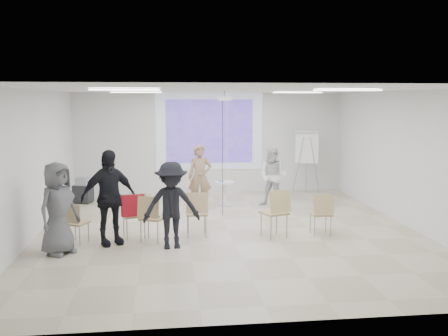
{
  "coord_description": "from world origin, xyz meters",
  "views": [
    {
      "loc": [
        -1.32,
        -10.37,
        2.81
      ],
      "look_at": [
        0.0,
        0.8,
        1.25
      ],
      "focal_mm": 40.0,
      "sensor_mm": 36.0,
      "label": 1
    }
  ],
  "objects": [
    {
      "name": "av_cart",
      "position": [
        -3.56,
        3.32,
        0.32
      ],
      "size": [
        0.56,
        0.5,
        0.7
      ],
      "rotation": [
        0.0,
        0.0,
        -0.33
      ],
      "color": "black",
      "rests_on": "floor"
    },
    {
      "name": "fluor_panel_nw",
      "position": [
        -2.0,
        2.0,
        2.97
      ],
      "size": [
        1.2,
        0.3,
        0.02
      ],
      "primitive_type": "cube",
      "color": "white",
      "rests_on": "ceiling"
    },
    {
      "name": "projection_halo",
      "position": [
        0.0,
        4.49,
        1.85
      ],
      "size": [
        3.2,
        0.01,
        2.3
      ],
      "primitive_type": "cube",
      "color": "silver",
      "rests_on": "wall_back"
    },
    {
      "name": "fluor_panel_se",
      "position": [
        2.0,
        -1.5,
        2.97
      ],
      "size": [
        1.2,
        0.3,
        0.02
      ],
      "primitive_type": "cube",
      "color": "white",
      "rests_on": "ceiling"
    },
    {
      "name": "wall_back",
      "position": [
        0.0,
        4.55,
        1.5
      ],
      "size": [
        8.0,
        0.1,
        3.0
      ],
      "primitive_type": "cube",
      "color": "silver",
      "rests_on": "floor"
    },
    {
      "name": "audience_outer",
      "position": [
        -3.27,
        -1.26,
        0.95
      ],
      "size": [
        1.04,
        1.11,
        1.9
      ],
      "primitive_type": "imported",
      "rotation": [
        0.0,
        0.0,
        0.94
      ],
      "color": "#5D5D62",
      "rests_on": "floor"
    },
    {
      "name": "chair_far_left",
      "position": [
        -3.09,
        -0.66,
        0.48
      ],
      "size": [
        0.51,
        0.53,
        0.81
      ],
      "rotation": [
        0.0,
        0.0,
        -0.43
      ],
      "color": "tan",
      "rests_on": "floor"
    },
    {
      "name": "player_right",
      "position": [
        1.47,
        2.28,
        0.88
      ],
      "size": [
        1.08,
        1.03,
        1.76
      ],
      "primitive_type": "imported",
      "rotation": [
        0.0,
        0.0,
        -0.56
      ],
      "color": "white",
      "rests_on": "floor"
    },
    {
      "name": "flipchart_easel",
      "position": [
        2.85,
        3.93,
        1.37
      ],
      "size": [
        0.78,
        0.61,
        1.87
      ],
      "rotation": [
        0.0,
        0.0,
        -0.3
      ],
      "color": "gray",
      "rests_on": "floor"
    },
    {
      "name": "wall_left",
      "position": [
        -4.05,
        0.0,
        1.5
      ],
      "size": [
        0.1,
        9.0,
        3.0
      ],
      "primitive_type": "cube",
      "color": "silver",
      "rests_on": "floor"
    },
    {
      "name": "chair_right_far",
      "position": [
        1.86,
        -0.64,
        0.53
      ],
      "size": [
        0.42,
        0.46,
        0.89
      ],
      "rotation": [
        0.0,
        0.0,
        -0.02
      ],
      "color": "tan",
      "rests_on": "floor"
    },
    {
      "name": "audience_mid",
      "position": [
        -1.22,
        -1.13,
        0.94
      ],
      "size": [
        1.26,
        0.76,
        1.87
      ],
      "primitive_type": "imported",
      "rotation": [
        0.0,
        0.0,
        0.08
      ],
      "color": "black",
      "rests_on": "floor"
    },
    {
      "name": "pedestal_table",
      "position": [
        0.22,
        2.57,
        0.36
      ],
      "size": [
        0.57,
        0.57,
        0.65
      ],
      "rotation": [
        0.0,
        0.0,
        0.08
      ],
      "color": "silver",
      "rests_on": "floor"
    },
    {
      "name": "controller_right",
      "position": [
        1.29,
        2.53,
        1.19
      ],
      "size": [
        0.1,
        0.13,
        0.04
      ],
      "primitive_type": "cube",
      "rotation": [
        0.0,
        0.0,
        -0.56
      ],
      "color": "white",
      "rests_on": "player_right"
    },
    {
      "name": "wall_right",
      "position": [
        4.05,
        0.0,
        1.5
      ],
      "size": [
        0.1,
        9.0,
        3.0
      ],
      "primitive_type": "cube",
      "color": "silver",
      "rests_on": "floor"
    },
    {
      "name": "chair_right_inner",
      "position": [
        0.9,
        -0.68,
        0.59
      ],
      "size": [
        0.62,
        0.64,
        1.01
      ],
      "rotation": [
        0.0,
        0.0,
        0.35
      ],
      "color": "tan",
      "rests_on": "floor"
    },
    {
      "name": "audience_left",
      "position": [
        -2.42,
        -0.74,
        1.06
      ],
      "size": [
        1.44,
        1.21,
        2.13
      ],
      "primitive_type": "imported",
      "rotation": [
        0.0,
        0.0,
        0.46
      ],
      "color": "black",
      "rests_on": "floor"
    },
    {
      "name": "fluor_panel_sw",
      "position": [
        -2.0,
        -1.5,
        2.97
      ],
      "size": [
        1.2,
        0.3,
        0.02
      ],
      "primitive_type": "cube",
      "color": "white",
      "rests_on": "ceiling"
    },
    {
      "name": "red_jacket",
      "position": [
        -1.98,
        -0.55,
        0.72
      ],
      "size": [
        0.46,
        0.22,
        0.43
      ],
      "primitive_type": "cube",
      "rotation": [
        0.0,
        0.0,
        0.26
      ],
      "color": "#B11524",
      "rests_on": "chair_left_mid"
    },
    {
      "name": "laptop",
      "position": [
        -1.59,
        -0.61,
        0.51
      ],
      "size": [
        0.42,
        0.36,
        0.03
      ],
      "primitive_type": "imported",
      "rotation": [
        0.0,
        0.0,
        2.75
      ],
      "color": "black",
      "rests_on": "chair_left_inner"
    },
    {
      "name": "projection_image",
      "position": [
        0.0,
        4.47,
        1.85
      ],
      "size": [
        2.6,
        0.01,
        1.9
      ],
      "primitive_type": "cube",
      "color": "#5437BD",
      "rests_on": "wall_back"
    },
    {
      "name": "ceiling_projector",
      "position": [
        0.1,
        1.49,
        2.69
      ],
      "size": [
        0.3,
        0.25,
        3.0
      ],
      "color": "white",
      "rests_on": "ceiling"
    },
    {
      "name": "fluor_panel_ne",
      "position": [
        2.0,
        2.0,
        2.97
      ],
      "size": [
        1.2,
        0.3,
        0.02
      ],
      "primitive_type": "cube",
      "color": "white",
      "rests_on": "ceiling"
    },
    {
      "name": "floor",
      "position": [
        0.0,
        0.0,
        -0.05
      ],
      "size": [
        8.0,
        9.0,
        0.1
      ],
      "primitive_type": "cube",
      "color": "beige",
      "rests_on": "ground"
    },
    {
      "name": "ceiling",
      "position": [
        0.0,
        0.0,
        3.05
      ],
      "size": [
        8.0,
        9.0,
        0.1
      ],
      "primitive_type": "cube",
      "color": "white",
      "rests_on": "wall_back"
    },
    {
      "name": "chair_center",
      "position": [
        -0.7,
        -0.41,
        0.56
      ],
      "size": [
        0.44,
        0.48,
        0.94
      ],
      "rotation": [
        0.0,
        0.0,
        0.0
      ],
      "color": "tan",
      "rests_on": "floor"
    },
    {
      "name": "controller_left",
      "position": [
        -0.27,
        2.46,
        1.24
      ],
      "size": [
        0.05,
        0.13,
        0.04
      ],
      "primitive_type": "cube",
      "rotation": [
        0.0,
        0.0,
        -0.07
      ],
      "color": "silver",
      "rests_on": "player_left"
    },
    {
      "name": "chair_left_mid",
      "position": [
        -1.96,
        -0.41,
        0.56
      ],
      "size": [
        0.55,
        0.57,
        0.94
      ],
      "rotation": [
        0.0,
        0.0,
        0.26
      ],
      "color": "tan",
      "rests_on": "floor"
    },
    {
      "name": "player_left",
      "position": [
        -0.45,
        2.21,
        0.94
      ],
      "size": [
        0.72,
        0.51,
        1.88
      ],
      "primitive_type": "imported",
      "rotation": [
        0.0,
        0.0,
        -0.07
      ],
      "color": "#A48164",
      "rests_on": "floor"
    },
    {
      "name": "chair_left_inner",
      "position": [
        -1.62,
        -0.7,
        0.56
      ],
      "size": [
        0.59,
        0.61,
        0.94
      ],
      "rotation": [
        0.0,
        0.0,
        -0.39
      ],
      "color": "tan",
      "rests_on": "floor"
    }
  ]
}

